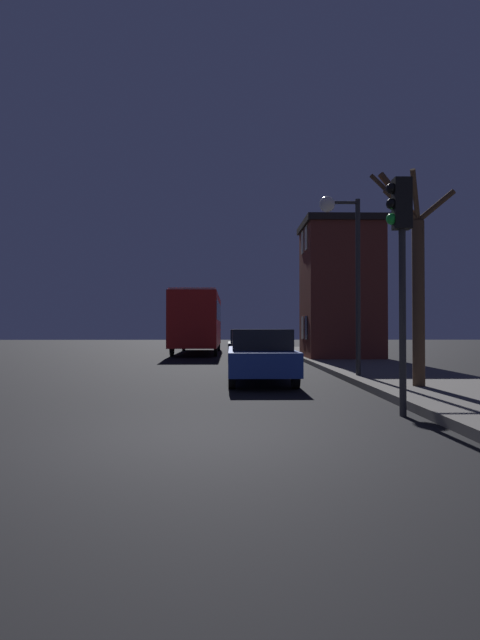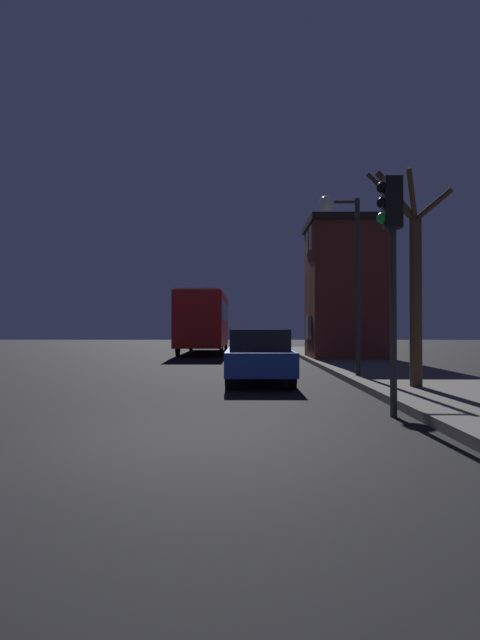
{
  "view_description": "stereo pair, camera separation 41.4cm",
  "coord_description": "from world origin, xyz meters",
  "px_view_note": "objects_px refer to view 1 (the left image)",
  "views": [
    {
      "loc": [
        0.54,
        -6.93,
        1.53
      ],
      "look_at": [
        0.82,
        8.83,
        1.8
      ],
      "focal_mm": 28.0,
      "sensor_mm": 36.0,
      "label": 1
    },
    {
      "loc": [
        0.95,
        -6.94,
        1.53
      ],
      "look_at": [
        0.82,
        8.83,
        1.8
      ],
      "focal_mm": 28.0,
      "sensor_mm": 36.0,
      "label": 2
    }
  ],
  "objects_px": {
    "traffic_light": "(400,245)",
    "car_near_lane": "(260,355)",
    "bare_tree": "(415,277)",
    "bus": "(198,318)",
    "car_mid_lane": "(247,345)",
    "streetlamp": "(343,245)"
  },
  "relations": [
    {
      "from": "bus",
      "to": "car_near_lane",
      "type": "bearing_deg",
      "value": -80.25
    },
    {
      "from": "bus",
      "to": "streetlamp",
      "type": "bearing_deg",
      "value": -72.02
    },
    {
      "from": "streetlamp",
      "to": "bus",
      "type": "distance_m",
      "value": 17.33
    },
    {
      "from": "bare_tree",
      "to": "car_near_lane",
      "type": "height_order",
      "value": "bare_tree"
    },
    {
      "from": "streetlamp",
      "to": "bus",
      "type": "xyz_separation_m",
      "value": [
        -5.32,
        16.4,
        -1.81
      ]
    },
    {
      "from": "bare_tree",
      "to": "bus",
      "type": "distance_m",
      "value": 20.21
    },
    {
      "from": "car_mid_lane",
      "to": "streetlamp",
      "type": "bearing_deg",
      "value": -73.28
    },
    {
      "from": "traffic_light",
      "to": "car_near_lane",
      "type": "height_order",
      "value": "traffic_light"
    },
    {
      "from": "streetlamp",
      "to": "traffic_light",
      "type": "distance_m",
      "value": 5.9
    },
    {
      "from": "bare_tree",
      "to": "car_near_lane",
      "type": "relative_size",
      "value": 1.11
    },
    {
      "from": "car_mid_lane",
      "to": "bus",
      "type": "bearing_deg",
      "value": 109.3
    },
    {
      "from": "streetlamp",
      "to": "traffic_light",
      "type": "bearing_deg",
      "value": -92.93
    },
    {
      "from": "bus",
      "to": "car_near_lane",
      "type": "distance_m",
      "value": 17.06
    },
    {
      "from": "bare_tree",
      "to": "car_near_lane",
      "type": "bearing_deg",
      "value": 145.98
    },
    {
      "from": "traffic_light",
      "to": "streetlamp",
      "type": "bearing_deg",
      "value": 87.07
    },
    {
      "from": "bus",
      "to": "car_near_lane",
      "type": "xyz_separation_m",
      "value": [
        2.88,
        -16.75,
        -1.39
      ]
    },
    {
      "from": "traffic_light",
      "to": "bus",
      "type": "relative_size",
      "value": 0.4
    },
    {
      "from": "bare_tree",
      "to": "car_mid_lane",
      "type": "xyz_separation_m",
      "value": [
        -3.64,
        11.2,
        -2.01
      ]
    },
    {
      "from": "bus",
      "to": "car_mid_lane",
      "type": "height_order",
      "value": "bus"
    },
    {
      "from": "streetlamp",
      "to": "bare_tree",
      "type": "xyz_separation_m",
      "value": [
        1.11,
        -2.75,
        -1.22
      ]
    },
    {
      "from": "bus",
      "to": "traffic_light",
      "type": "bearing_deg",
      "value": -77.25
    },
    {
      "from": "streetlamp",
      "to": "traffic_light",
      "type": "xyz_separation_m",
      "value": [
        -0.3,
        -5.81,
        -0.98
      ]
    }
  ]
}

